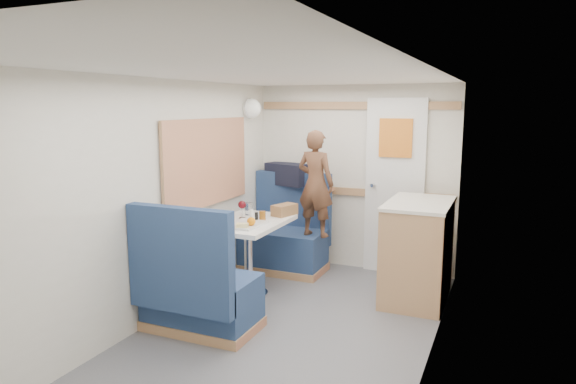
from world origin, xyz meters
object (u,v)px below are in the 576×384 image
at_px(dome_light, 252,108).
at_px(wine_glass, 242,205).
at_px(cheese_block, 242,225).
at_px(galley_counter, 417,250).
at_px(tumbler_mid, 249,209).
at_px(person, 316,184).
at_px(tumbler_left, 217,220).
at_px(bread_loaf, 284,210).
at_px(orange_fruit, 251,221).
at_px(bench_far, 285,242).
at_px(duffel_bag, 288,174).
at_px(beer_glass, 262,216).
at_px(salt_grinder, 252,214).
at_px(bench_near, 198,295).
at_px(pepper_grinder, 257,217).
at_px(tray, 245,224).
at_px(dinette_table, 248,237).

xyz_separation_m(dome_light, wine_glass, (0.28, -0.76, -0.91)).
bearing_deg(cheese_block, galley_counter, 32.16).
bearing_deg(tumbler_mid, person, 41.96).
bearing_deg(tumbler_left, bread_loaf, 61.36).
distance_m(orange_fruit, tumbler_left, 0.31).
bearing_deg(bread_loaf, dome_light, 141.36).
xyz_separation_m(person, tumbler_mid, (-0.52, -0.47, -0.21)).
distance_m(bench_far, duffel_bag, 0.77).
height_order(dome_light, beer_glass, dome_light).
xyz_separation_m(duffel_bag, tumbler_left, (-0.08, -1.41, -0.24)).
bearing_deg(galley_counter, cheese_block, -147.84).
distance_m(wine_glass, tumbler_left, 0.39).
xyz_separation_m(tumbler_left, salt_grinder, (0.13, 0.40, -0.01)).
height_order(beer_glass, bread_loaf, bread_loaf).
bearing_deg(bench_far, bench_near, -90.00).
bearing_deg(bench_far, person, -19.04).
distance_m(galley_counter, orange_fruit, 1.56).
distance_m(tumbler_left, bread_loaf, 0.75).
bearing_deg(pepper_grinder, salt_grinder, 135.94).
bearing_deg(tray, galley_counter, 26.77).
xyz_separation_m(orange_fruit, beer_glass, (-0.02, 0.26, -0.01)).
distance_m(orange_fruit, wine_glass, 0.41).
xyz_separation_m(tumbler_mid, beer_glass, (0.25, -0.21, -0.01)).
relative_size(wine_glass, salt_grinder, 1.95).
height_order(pepper_grinder, bread_loaf, bread_loaf).
height_order(bench_far, orange_fruit, bench_far).
bearing_deg(wine_glass, person, 51.42).
bearing_deg(tray, orange_fruit, -30.72).
distance_m(bench_far, person, 0.81).
bearing_deg(cheese_block, beer_glass, 87.12).
relative_size(dinette_table, wine_glass, 5.48).
height_order(bench_near, wine_glass, bench_near).
height_order(pepper_grinder, salt_grinder, pepper_grinder).
bearing_deg(pepper_grinder, dome_light, 119.42).
xyz_separation_m(dome_light, tray, (0.45, -1.01, -1.02)).
bearing_deg(pepper_grinder, person, 66.23).
bearing_deg(person, galley_counter, 178.78).
bearing_deg(beer_glass, person, 68.23).
bearing_deg(tumbler_left, bench_far, 82.24).
relative_size(bench_far, bread_loaf, 4.10).
distance_m(tumbler_left, tumbler_mid, 0.54).
height_order(orange_fruit, tumbler_left, tumbler_left).
xyz_separation_m(dinette_table, cheese_block, (0.11, -0.31, 0.19)).
xyz_separation_m(bench_near, tumbler_mid, (-0.13, 1.12, 0.48)).
distance_m(tray, tumbler_mid, 0.46).
relative_size(dinette_table, person, 0.84).
xyz_separation_m(duffel_bag, bread_loaf, (0.28, -0.75, -0.25)).
xyz_separation_m(bench_far, cheese_block, (0.11, -1.17, 0.46)).
bearing_deg(duffel_bag, galley_counter, -3.87).
relative_size(wine_glass, bread_loaf, 0.66).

